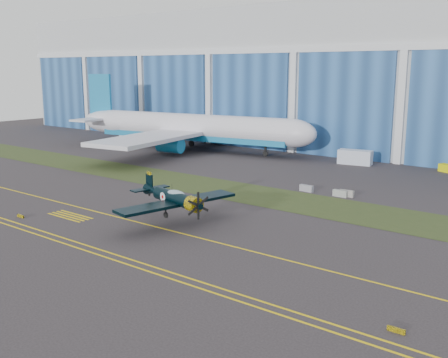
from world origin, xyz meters
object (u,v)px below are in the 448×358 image
Objects in this scene: tug at (446,168)px; warbird at (174,198)px; shipping_container at (355,157)px; jetliner at (191,98)px.

warbird is at bearing -84.34° from tug.
shipping_container is 2.66× the size of tug.
jetliner is 51.20m from tug.
warbird is at bearing -59.64° from jetliner.
shipping_container is 15.27m from tug.
warbird is 52.08m from tug.
shipping_container is at bearing -147.19° from tug.
jetliner reaches higher than tug.
warbird is 2.81× the size of shipping_container.
shipping_container is (0.33, 47.06, -1.71)m from warbird.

